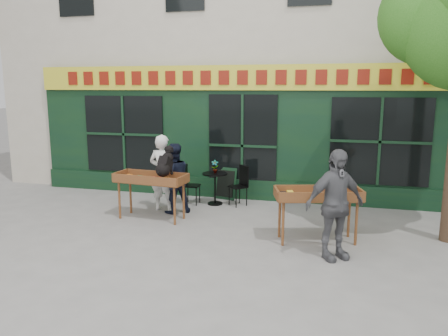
{
  "coord_description": "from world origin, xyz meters",
  "views": [
    {
      "loc": [
        2.26,
        -8.13,
        2.79
      ],
      "look_at": [
        0.0,
        0.5,
        1.12
      ],
      "focal_mm": 35.0,
      "sensor_mm": 36.0,
      "label": 1
    }
  ],
  "objects_px": {
    "woman": "(163,173)",
    "man_right": "(335,205)",
    "book_cart_center": "(151,181)",
    "man_left": "(174,178)",
    "dog": "(165,160)",
    "book_cart_right": "(318,198)",
    "bistro_table": "(215,182)"
  },
  "relations": [
    {
      "from": "book_cart_center",
      "to": "man_left",
      "type": "xyz_separation_m",
      "value": [
        0.29,
        0.56,
        -0.04
      ]
    },
    {
      "from": "woman",
      "to": "man_right",
      "type": "distance_m",
      "value": 4.24
    },
    {
      "from": "man_right",
      "to": "bistro_table",
      "type": "height_order",
      "value": "man_right"
    },
    {
      "from": "dog",
      "to": "man_right",
      "type": "relative_size",
      "value": 0.33
    },
    {
      "from": "book_cart_center",
      "to": "man_right",
      "type": "height_order",
      "value": "man_right"
    },
    {
      "from": "book_cart_center",
      "to": "book_cart_right",
      "type": "xyz_separation_m",
      "value": [
        3.48,
        -0.52,
        0.0
      ]
    },
    {
      "from": "bistro_table",
      "to": "man_right",
      "type": "bearing_deg",
      "value": -44.4
    },
    {
      "from": "book_cart_center",
      "to": "man_right",
      "type": "bearing_deg",
      "value": -13.49
    },
    {
      "from": "woman",
      "to": "bistro_table",
      "type": "relative_size",
      "value": 2.29
    },
    {
      "from": "book_cart_center",
      "to": "woman",
      "type": "relative_size",
      "value": 0.89
    },
    {
      "from": "book_cart_right",
      "to": "man_right",
      "type": "bearing_deg",
      "value": -83.54
    },
    {
      "from": "woman",
      "to": "man_left",
      "type": "distance_m",
      "value": 0.32
    },
    {
      "from": "book_cart_center",
      "to": "bistro_table",
      "type": "distance_m",
      "value": 1.79
    },
    {
      "from": "book_cart_center",
      "to": "man_right",
      "type": "distance_m",
      "value": 3.99
    },
    {
      "from": "woman",
      "to": "man_left",
      "type": "relative_size",
      "value": 1.11
    },
    {
      "from": "book_cart_center",
      "to": "man_left",
      "type": "height_order",
      "value": "man_left"
    },
    {
      "from": "woman",
      "to": "book_cart_right",
      "type": "distance_m",
      "value": 3.67
    },
    {
      "from": "book_cart_center",
      "to": "man_left",
      "type": "distance_m",
      "value": 0.63
    },
    {
      "from": "book_cart_right",
      "to": "man_right",
      "type": "xyz_separation_m",
      "value": [
        0.3,
        -0.75,
        0.09
      ]
    },
    {
      "from": "dog",
      "to": "woman",
      "type": "bearing_deg",
      "value": 121.66
    },
    {
      "from": "man_right",
      "to": "bistro_table",
      "type": "relative_size",
      "value": 2.4
    },
    {
      "from": "woman",
      "to": "man_right",
      "type": "relative_size",
      "value": 0.96
    },
    {
      "from": "dog",
      "to": "bistro_table",
      "type": "xyz_separation_m",
      "value": [
        0.64,
        1.51,
        -0.75
      ]
    },
    {
      "from": "book_cart_center",
      "to": "man_left",
      "type": "bearing_deg",
      "value": 67.3
    },
    {
      "from": "dog",
      "to": "bistro_table",
      "type": "relative_size",
      "value": 0.79
    },
    {
      "from": "woman",
      "to": "bistro_table",
      "type": "xyz_separation_m",
      "value": [
        0.99,
        0.81,
        -0.33
      ]
    },
    {
      "from": "book_cart_right",
      "to": "bistro_table",
      "type": "bearing_deg",
      "value": 126.15
    },
    {
      "from": "book_cart_center",
      "to": "bistro_table",
      "type": "relative_size",
      "value": 2.04
    },
    {
      "from": "woman",
      "to": "man_left",
      "type": "height_order",
      "value": "woman"
    },
    {
      "from": "dog",
      "to": "man_left",
      "type": "xyz_separation_m",
      "value": [
        -0.06,
        0.61,
        -0.51
      ]
    },
    {
      "from": "man_right",
      "to": "woman",
      "type": "bearing_deg",
      "value": 117.73
    },
    {
      "from": "dog",
      "to": "book_cart_right",
      "type": "bearing_deg",
      "value": -3.46
    }
  ]
}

